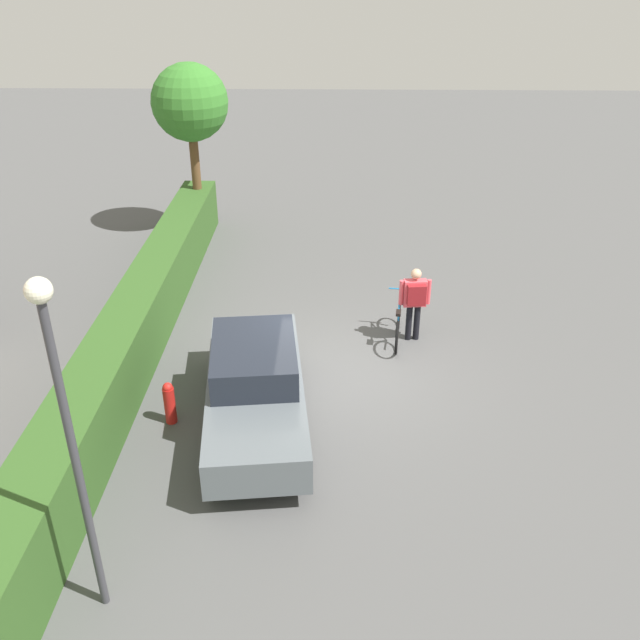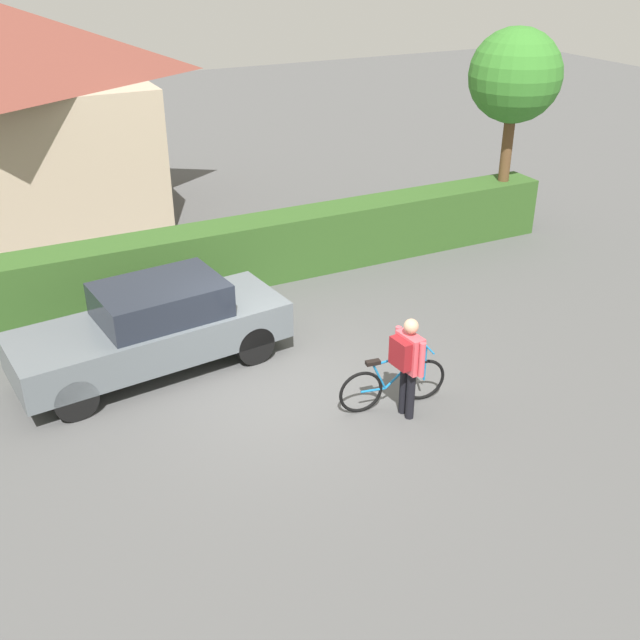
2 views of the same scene
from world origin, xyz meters
name	(u,v)px [view 1 (image 1 of 2)]	position (x,y,z in m)	size (l,w,h in m)	color
ground_plane	(342,372)	(0.00, 0.00, 0.00)	(60.00, 60.00, 0.00)	#4F4F4F
hedge_row	(129,341)	(0.00, 4.13, 0.65)	(16.42, 0.90, 1.30)	#305420
parked_car_near	(255,385)	(-1.64, 1.50, 0.78)	(4.61, 2.10, 1.51)	slate
bicycle	(398,324)	(1.30, -1.18, 0.39)	(1.75, 0.50, 0.96)	black
person_rider	(415,298)	(1.32, -1.50, 0.99)	(0.38, 0.66, 1.63)	black
street_lamp	(66,416)	(-5.45, 3.06, 2.93)	(0.28, 0.28, 4.58)	#38383D
tree_kerbside	(190,104)	(7.48, 4.08, 3.64)	(2.06, 2.06, 4.72)	brown
fire_hydrant	(169,402)	(-1.66, 3.01, 0.41)	(0.20, 0.20, 0.81)	red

